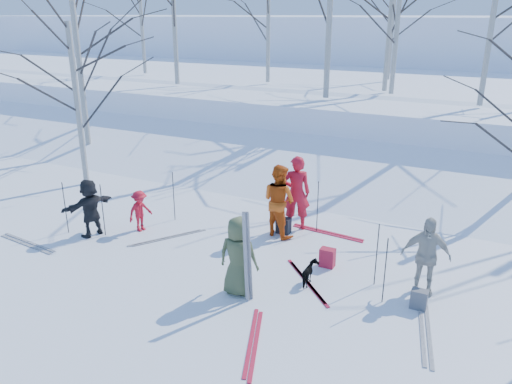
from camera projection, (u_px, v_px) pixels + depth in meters
The scene contains 38 objects.
ground at pixel (225, 269), 10.78m from camera, with size 120.00×120.00×0.00m, color white.
snow_ramp at pixel (330, 175), 16.62m from camera, with size 70.00×9.50×1.40m, color white.
snow_plateau at pixel (396, 104), 24.74m from camera, with size 70.00×18.00×2.20m, color white.
far_hill at pixel (450, 54), 42.07m from camera, with size 90.00×30.00×6.00m, color white.
skier_olive_center at pixel (238, 256), 9.61m from camera, with size 0.79×0.51×1.61m, color #434D2E.
skier_red_north at pixel (296, 193), 12.53m from camera, with size 0.70×0.46×1.93m, color red.
skier_redor_behind at pixel (279, 201), 12.18m from camera, with size 0.89×0.69×1.82m, color #CB4C0F.
skier_red_seated at pixel (140, 211), 12.55m from camera, with size 0.69×0.40×1.07m, color red.
skier_cream_east at pixel (426, 256), 9.65m from camera, with size 0.94×0.39×1.60m, color beige.
skier_grey_west at pixel (90, 208), 12.22m from camera, with size 1.36×0.43×1.46m, color black.
dog at pixel (310, 274), 10.10m from camera, with size 0.26×0.58×0.49m, color black.
upright_ski_left at pixel (246, 258), 9.23m from camera, with size 0.07×0.02×1.90m, color silver.
upright_ski_right at pixel (249, 257), 9.27m from camera, with size 0.07×0.02×1.90m, color silver.
ski_pair_a at pixel (426, 334), 8.61m from camera, with size 0.58×1.90×0.02m, color silver, non-canonical shape.
ski_pair_b at pixel (253, 342), 8.38m from camera, with size 0.86×1.85×0.02m, color #B01931, non-canonical shape.
ski_pair_c at pixel (168, 238), 12.28m from camera, with size 1.21×1.70×0.02m, color silver, non-canonical shape.
ski_pair_d at pixel (27, 243), 11.98m from camera, with size 1.91×0.39×0.02m, color silver, non-canonical shape.
ski_pair_e at pixel (328, 233), 12.56m from camera, with size 1.91×0.38×0.02m, color #B01931, non-canonical shape.
ski_pair_f at pixel (307, 282), 10.26m from camera, with size 1.47×1.50×0.02m, color #B01931, non-canonical shape.
ski_pole_a at pixel (318, 207), 12.45m from camera, with size 0.02×0.02×1.34m, color black.
ski_pole_b at pixel (377, 255), 9.97m from camera, with size 0.02×0.02×1.34m, color black.
ski_pole_c at pixel (103, 210), 12.23m from camera, with size 0.02×0.02×1.34m, color black.
ski_pole_d at pixel (281, 208), 12.34m from camera, with size 0.02×0.02×1.34m, color black.
ski_pole_e at pixel (65, 208), 12.38m from camera, with size 0.02×0.02×1.34m, color black.
ski_pole_f at pixel (385, 271), 9.35m from camera, with size 0.02×0.02×1.34m, color black.
ski_pole_g at pixel (174, 196), 13.16m from camera, with size 0.02×0.02×1.34m, color black.
backpack_red at pixel (327, 258), 10.85m from camera, with size 0.32×0.22×0.42m, color #A4192E.
backpack_grey at pixel (419, 299), 9.31m from camera, with size 0.30×0.20×0.38m, color #53545A.
backpack_dark at pixel (283, 226), 12.51m from camera, with size 0.34×0.24×0.40m, color black.
birch_plateau_a at pixel (173, 2), 21.51m from camera, with size 5.48×5.48×6.97m, color silver, non-canonical shape.
birch_plateau_c at pixel (397, 22), 18.99m from camera, with size 4.39×4.39×5.42m, color silver, non-canonical shape.
birch_plateau_d at pixel (392, 23), 23.35m from camera, with size 4.21×4.21×5.16m, color silver, non-canonical shape.
birch_plateau_e at pixel (268, 26), 22.46m from camera, with size 4.11×4.11×5.01m, color silver, non-canonical shape.
birch_plateau_f at pixel (493, 14), 16.37m from camera, with size 4.82×4.82×6.03m, color silver, non-canonical shape.
birch_plateau_g at pixel (391, 15), 19.65m from camera, with size 4.73×4.73×5.91m, color silver, non-canonical shape.
birch_plateau_k at pixel (142, 22), 25.84m from camera, with size 4.27×4.27×5.24m, color silver, non-canonical shape.
birch_edge_a at pixel (78, 107), 15.37m from camera, with size 4.11×4.11×5.01m, color silver, non-canonical shape.
birch_edge_d at pixel (79, 66), 18.31m from camera, with size 5.38×5.38×6.83m, color silver, non-canonical shape.
Camera 1 is at (4.90, -8.26, 5.22)m, focal length 35.00 mm.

